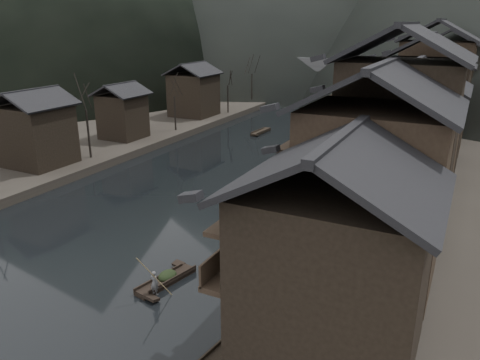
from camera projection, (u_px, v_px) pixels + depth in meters
The scene contains 12 objects.
water at pixel (131, 246), 35.02m from camera, with size 300.00×300.00×0.00m, color black.
left_bank at pixel (119, 112), 83.53m from camera, with size 40.00×200.00×1.20m, color #2D2823.
stilt_houses at pixel (421, 103), 41.48m from camera, with size 9.00×67.60×16.43m.
left_houses at pixel (101, 108), 58.92m from camera, with size 8.10×53.20×8.73m.
bare_trees at pixel (147, 96), 61.30m from camera, with size 3.97×73.12×7.94m.
moored_sampans at pixel (354, 187), 46.80m from camera, with size 3.21×61.93×0.47m.
midriver_boats at pixel (292, 132), 70.14m from camera, with size 11.17×8.53×0.44m.
stone_bridge at pixel (359, 78), 94.35m from camera, with size 40.00×6.00×9.00m.
hero_sampan at pixel (166, 280), 30.03m from camera, with size 1.92×4.93×0.43m.
cargo_heap at pixel (167, 271), 30.05m from camera, with size 1.07×1.40×0.64m, color black.
boatman at pixel (154, 279), 28.13m from camera, with size 0.58×0.38×1.60m, color #5D5D60.
bamboo_pole at pixel (154, 243), 27.25m from camera, with size 0.06×0.06×4.03m, color #8C7A51.
Camera 1 is at (21.43, -24.57, 15.95)m, focal length 35.00 mm.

